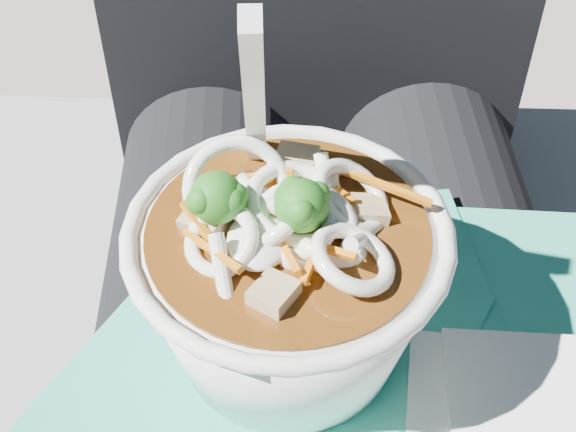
{
  "coord_description": "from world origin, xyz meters",
  "views": [
    {
      "loc": [
        -0.04,
        -0.31,
        0.96
      ],
      "look_at": [
        -0.03,
        -0.03,
        0.69
      ],
      "focal_mm": 50.0,
      "sensor_mm": 36.0,
      "label": 1
    }
  ],
  "objects_px": {
    "stone_ledge": "(314,406)",
    "plastic_bag": "(331,378)",
    "person_body": "(329,243)",
    "lap": "(336,375)",
    "udon_bowl": "(288,275)"
  },
  "relations": [
    {
      "from": "stone_ledge",
      "to": "plastic_bag",
      "type": "relative_size",
      "value": 2.83
    },
    {
      "from": "stone_ledge",
      "to": "plastic_bag",
      "type": "height_order",
      "value": "plastic_bag"
    },
    {
      "from": "person_body",
      "to": "plastic_bag",
      "type": "distance_m",
      "value": 0.16
    },
    {
      "from": "lap",
      "to": "udon_bowl",
      "type": "xyz_separation_m",
      "value": [
        -0.03,
        -0.03,
        0.14
      ]
    },
    {
      "from": "stone_ledge",
      "to": "lap",
      "type": "height_order",
      "value": "lap"
    },
    {
      "from": "stone_ledge",
      "to": "plastic_bag",
      "type": "distance_m",
      "value": 0.42
    },
    {
      "from": "plastic_bag",
      "to": "udon_bowl",
      "type": "bearing_deg",
      "value": 136.71
    },
    {
      "from": "plastic_bag",
      "to": "person_body",
      "type": "bearing_deg",
      "value": 86.01
    },
    {
      "from": "stone_ledge",
      "to": "lap",
      "type": "distance_m",
      "value": 0.32
    },
    {
      "from": "person_body",
      "to": "plastic_bag",
      "type": "relative_size",
      "value": 2.76
    },
    {
      "from": "stone_ledge",
      "to": "udon_bowl",
      "type": "xyz_separation_m",
      "value": [
        -0.03,
        -0.18,
        0.43
      ]
    },
    {
      "from": "lap",
      "to": "person_body",
      "type": "relative_size",
      "value": 0.49
    },
    {
      "from": "plastic_bag",
      "to": "stone_ledge",
      "type": "bearing_deg",
      "value": 87.13
    },
    {
      "from": "stone_ledge",
      "to": "lap",
      "type": "xyz_separation_m",
      "value": [
        0.0,
        -0.15,
        0.29
      ]
    },
    {
      "from": "stone_ledge",
      "to": "plastic_bag",
      "type": "xyz_separation_m",
      "value": [
        -0.01,
        -0.21,
        0.37
      ]
    }
  ]
}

